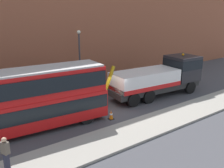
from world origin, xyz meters
TOP-DOWN VIEW (x-y plane):
  - ground_plane at (0.00, 0.00)m, footprint 120.00×120.00m
  - near_kerb at (0.00, -4.20)m, footprint 60.00×2.80m
  - building_facade at (0.00, 7.70)m, footprint 60.00×1.50m
  - recovery_tow_truck at (5.93, 0.02)m, footprint 10.22×3.34m
  - double_decker_bus at (-6.45, 0.06)m, footprint 11.18×3.42m
  - pedestrian_onlooker at (-8.55, -3.72)m, footprint 0.40×0.47m
  - traffic_cone_near_bus at (-0.85, -1.72)m, footprint 0.36×0.36m
  - street_lamp at (0.68, 5.51)m, footprint 0.36×0.36m

SIDE VIEW (x-z plane):
  - ground_plane at x=0.00m, z-range 0.00..0.00m
  - near_kerb at x=0.00m, z-range 0.00..0.15m
  - traffic_cone_near_bus at x=-0.85m, z-range -0.02..0.70m
  - pedestrian_onlooker at x=-8.55m, z-range 0.13..1.84m
  - recovery_tow_truck at x=5.93m, z-range -0.08..3.59m
  - double_decker_bus at x=-6.45m, z-range 0.20..4.26m
  - street_lamp at x=0.68m, z-range 0.56..6.39m
  - building_facade at x=0.00m, z-range 0.07..16.07m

